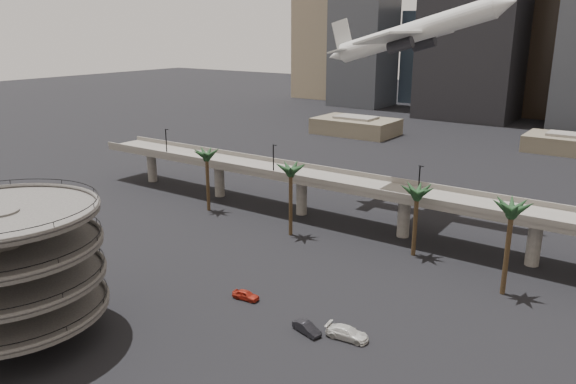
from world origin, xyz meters
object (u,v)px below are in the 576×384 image
Objects in this scene: overpass at (350,188)px; airborne_jet at (412,33)px; parking_ramp at (6,262)px; car_b at (307,328)px; car_a at (246,295)px; car_c at (347,333)px.

airborne_jet is (4.13, 15.04, 27.83)m from overpass.
overpass is 3.45× the size of airborne_jet.
airborne_jet reaches higher than parking_ramp.
car_b is (28.22, 21.11, -9.16)m from parking_ramp.
airborne_jet reaches higher than car_a.
car_c reaches higher than car_b.
parking_ramp is 4.19× the size of car_c.
car_b is at bearing -68.11° from overpass.
car_a is 0.73× the size of car_c.
airborne_jet is (17.13, 74.03, 25.33)m from parking_ramp.
airborne_jet is at bearing -7.34° from car_a.
car_b is (15.22, -37.88, -6.66)m from overpass.
car_c is at bearing -54.43° from car_b.
car_c reaches higher than car_a.
car_c is (19.95, -36.16, -6.57)m from overpass.
parking_ramp is 0.59× the size of airborne_jet.
car_c is (32.95, 22.83, -9.07)m from parking_ramp.
parking_ramp is at bearing -104.50° from airborne_jet.
car_b is at bearing 36.80° from parking_ramp.
airborne_jet is 7.10× the size of car_c.
airborne_jet reaches higher than overpass.
overpass reaches higher than car_a.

